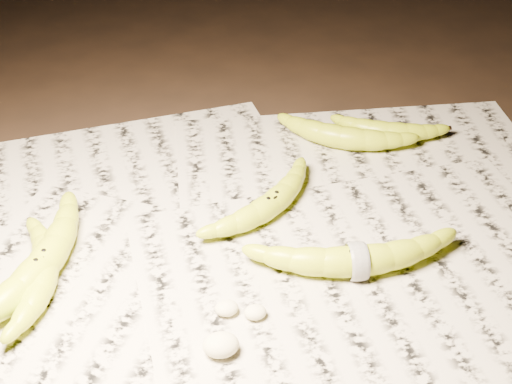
{
  "coord_description": "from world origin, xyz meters",
  "views": [
    {
      "loc": [
        -0.1,
        -0.72,
        0.61
      ],
      "look_at": [
        0.02,
        0.02,
        0.05
      ],
      "focal_mm": 50.0,
      "sensor_mm": 36.0,
      "label": 1
    }
  ],
  "objects": [
    {
      "name": "flesh_chunk_c",
      "position": [
        -0.01,
        -0.16,
        0.02
      ],
      "size": [
        0.03,
        0.02,
        0.02
      ],
      "primitive_type": "ellipsoid",
      "color": "beige",
      "rests_on": "newspaper_patch"
    },
    {
      "name": "banana_center",
      "position": [
        0.04,
        0.02,
        0.03
      ],
      "size": [
        0.18,
        0.17,
        0.04
      ],
      "primitive_type": null,
      "rotation": [
        0.0,
        0.0,
        0.71
      ],
      "color": "#D1E31C",
      "rests_on": "newspaper_patch"
    },
    {
      "name": "banana_upper_b",
      "position": [
        0.25,
        0.18,
        0.02
      ],
      "size": [
        0.16,
        0.1,
        0.03
      ],
      "primitive_type": null,
      "rotation": [
        0.0,
        0.0,
        -0.35
      ],
      "color": "#D1E31C",
      "rests_on": "newspaper_patch"
    },
    {
      "name": "banana_taped",
      "position": [
        0.12,
        -0.11,
        0.03
      ],
      "size": [
        0.24,
        0.07,
        0.04
      ],
      "primitive_type": null,
      "rotation": [
        0.0,
        0.0,
        -0.04
      ],
      "color": "#D1E31C",
      "rests_on": "newspaper_patch"
    },
    {
      "name": "flesh_chunk_a",
      "position": [
        -0.06,
        -0.21,
        0.02
      ],
      "size": [
        0.04,
        0.03,
        0.02
      ],
      "primitive_type": "ellipsoid",
      "color": "beige",
      "rests_on": "newspaper_patch"
    },
    {
      "name": "banana_left_a",
      "position": [
        -0.26,
        -0.06,
        0.03
      ],
      "size": [
        0.17,
        0.24,
        0.04
      ],
      "primitive_type": null,
      "rotation": [
        0.0,
        0.0,
        1.1
      ],
      "color": "#D1E31C",
      "rests_on": "newspaper_patch"
    },
    {
      "name": "newspaper_patch",
      "position": [
        -0.01,
        -0.03,
        0.0
      ],
      "size": [
        0.9,
        0.7,
        0.01
      ],
      "primitive_type": "cube",
      "color": "#B9B29F",
      "rests_on": "ground"
    },
    {
      "name": "flesh_chunk_b",
      "position": [
        -0.04,
        -0.15,
        0.02
      ],
      "size": [
        0.03,
        0.02,
        0.02
      ],
      "primitive_type": "ellipsoid",
      "color": "beige",
      "rests_on": "newspaper_patch"
    },
    {
      "name": "banana_upper_a",
      "position": [
        0.17,
        0.17,
        0.03
      ],
      "size": [
        0.19,
        0.14,
        0.04
      ],
      "primitive_type": null,
      "rotation": [
        0.0,
        0.0,
        -0.46
      ],
      "color": "#D1E31C",
      "rests_on": "newspaper_patch"
    },
    {
      "name": "ground",
      "position": [
        0.0,
        0.0,
        0.0
      ],
      "size": [
        3.0,
        3.0,
        0.0
      ],
      "primitive_type": "plane",
      "color": "black",
      "rests_on": "ground"
    },
    {
      "name": "banana_left_b",
      "position": [
        -0.25,
        -0.07,
        0.03
      ],
      "size": [
        0.06,
        0.18,
        0.03
      ],
      "primitive_type": null,
      "rotation": [
        0.0,
        0.0,
        1.52
      ],
      "color": "#D1E31C",
      "rests_on": "newspaper_patch"
    },
    {
      "name": "measuring_tape",
      "position": [
        0.12,
        -0.11,
        0.03
      ],
      "size": [
        0.01,
        0.05,
        0.05
      ],
      "primitive_type": "torus",
      "rotation": [
        0.0,
        1.57,
        -0.04
      ],
      "color": "white",
      "rests_on": "newspaper_patch"
    }
  ]
}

